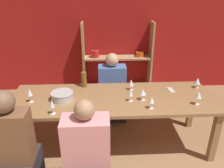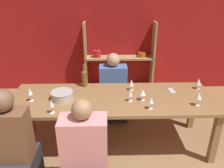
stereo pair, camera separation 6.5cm
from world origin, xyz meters
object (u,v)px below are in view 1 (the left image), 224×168
dining_table (112,103)px  wine_glass_white_a (131,83)px  wine_glass_empty_a (199,95)px  wine_glass_red_a (30,93)px  shelf_unit (116,69)px  wine_bottle_green (84,78)px  mixing_bowl (62,96)px  person_near_b (88,166)px  wine_glass_red_b (52,104)px  person_near_a (16,161)px  person_far_a (112,94)px  wine_glass_white_b (131,94)px  wine_glass_white_c (143,92)px  wine_glass_empty_c (197,81)px  wine_glass_empty_b (152,100)px  cell_phone (171,90)px

dining_table → wine_glass_white_a: (0.27, 0.22, 0.19)m
wine_glass_empty_a → wine_glass_red_a: size_ratio=1.00×
shelf_unit → wine_bottle_green: size_ratio=4.34×
wine_glass_empty_a → mixing_bowl: bearing=172.9°
mixing_bowl → person_near_b: 0.98m
shelf_unit → person_near_b: (-0.47, -2.63, -0.08)m
dining_table → wine_glass_red_b: bearing=-152.3°
wine_glass_white_a → person_near_a: person_near_a is taller
person_near_a → person_far_a: 1.92m
wine_bottle_green → wine_glass_white_b: (0.62, -0.47, -0.03)m
wine_glass_white_a → wine_glass_red_b: bearing=-149.0°
wine_glass_empty_a → wine_glass_red_a: 2.10m
wine_glass_white_b → wine_glass_red_b: bearing=-164.3°
wine_glass_white_c → person_far_a: size_ratio=0.13×
wine_glass_white_a → person_near_b: (-0.57, -1.08, -0.44)m
mixing_bowl → wine_glass_empty_c: (1.89, 0.27, 0.05)m
wine_glass_empty_b → person_near_b: bearing=-143.7°
cell_phone → wine_glass_white_a: bearing=175.6°
shelf_unit → wine_glass_white_b: shelf_unit is taller
dining_table → wine_bottle_green: (-0.39, 0.36, 0.21)m
mixing_bowl → person_near_a: person_near_a is taller
wine_glass_white_b → wine_glass_white_c: 0.16m
wine_glass_empty_a → person_far_a: person_far_a is taller
wine_glass_empty_c → wine_glass_white_b: bearing=-160.9°
dining_table → wine_bottle_green: 0.58m
wine_glass_red_b → wine_bottle_green: bearing=66.9°
wine_glass_empty_a → person_near_b: 1.55m
person_far_a → wine_glass_red_a: bearing=38.9°
wine_glass_empty_b → wine_glass_red_b: 1.16m
mixing_bowl → wine_glass_red_b: 0.36m
wine_glass_white_b → person_near_b: (-0.52, -0.75, -0.44)m
wine_glass_red_a → wine_glass_white_a: (1.32, 0.29, -0.02)m
wine_glass_empty_a → wine_glass_white_a: (-0.77, 0.46, -0.02)m
wine_glass_empty_a → wine_glass_red_b: 1.76m
dining_table → wine_bottle_green: wine_bottle_green is taller
cell_phone → person_far_a: person_far_a is taller
wine_bottle_green → person_near_b: person_near_b is taller
dining_table → wine_glass_white_a: bearing=38.7°
shelf_unit → wine_glass_red_b: shelf_unit is taller
wine_glass_empty_a → wine_glass_white_c: size_ratio=1.21×
wine_glass_white_b → wine_glass_empty_c: (1.01, 0.35, 0.00)m
wine_glass_white_a → wine_glass_red_b: wine_glass_red_b is taller
wine_glass_empty_c → cell_phone: size_ratio=0.99×
cell_phone → person_near_a: (-1.87, -0.97, -0.30)m
wine_glass_red_a → wine_glass_red_b: (0.34, -0.30, -0.00)m
wine_bottle_green → wine_glass_white_c: size_ratio=2.32×
wine_bottle_green → wine_glass_empty_b: 1.08m
wine_glass_empty_a → wine_glass_red_b: wine_glass_red_b is taller
person_near_a → person_far_a: bearing=56.1°
wine_bottle_green → wine_glass_white_a: (0.67, -0.14, -0.03)m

